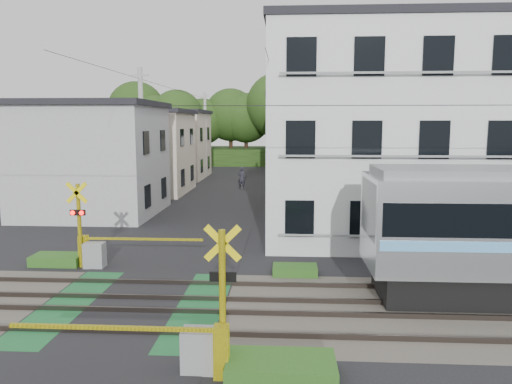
# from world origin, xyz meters

# --- Properties ---
(ground) EXTENTS (120.00, 120.00, 0.00)m
(ground) POSITION_xyz_m (0.00, 0.00, 0.00)
(ground) COLOR black
(track_bed) EXTENTS (120.00, 120.00, 0.14)m
(track_bed) POSITION_xyz_m (0.00, 0.00, 0.04)
(track_bed) COLOR #47423A
(track_bed) RESTS_ON ground
(crossing_signal_near) EXTENTS (4.74, 0.65, 3.09)m
(crossing_signal_near) POSITION_xyz_m (2.59, -3.65, 0.71)
(crossing_signal_near) COLOR yellow
(crossing_signal_near) RESTS_ON ground
(crossing_signal_far) EXTENTS (4.74, 0.65, 3.09)m
(crossing_signal_far) POSITION_xyz_m (-2.59, 3.65, 0.71)
(crossing_signal_far) COLOR yellow
(crossing_signal_far) RESTS_ON ground
(apartment_block) EXTENTS (10.20, 8.36, 9.30)m
(apartment_block) POSITION_xyz_m (8.50, 9.49, 4.66)
(apartment_block) COLOR silver
(apartment_block) RESTS_ON ground
(houses_row) EXTENTS (22.07, 31.35, 6.80)m
(houses_row) POSITION_xyz_m (0.25, 25.92, 3.24)
(houses_row) COLOR #A5A7AA
(houses_row) RESTS_ON ground
(tree_hill) EXTENTS (40.00, 11.64, 11.13)m
(tree_hill) POSITION_xyz_m (0.78, 48.97, 5.45)
(tree_hill) COLOR #254115
(tree_hill) RESTS_ON ground
(catenary) EXTENTS (60.00, 5.04, 7.00)m
(catenary) POSITION_xyz_m (6.00, 0.03, 3.70)
(catenary) COLOR #2D2D33
(catenary) RESTS_ON ground
(utility_poles) EXTENTS (7.90, 42.00, 8.00)m
(utility_poles) POSITION_xyz_m (-1.05, 23.01, 4.08)
(utility_poles) COLOR #A5A5A0
(utility_poles) RESTS_ON ground
(pedestrian) EXTENTS (0.71, 0.54, 1.76)m
(pedestrian) POSITION_xyz_m (0.85, 25.02, 0.88)
(pedestrian) COLOR #22222B
(pedestrian) RESTS_ON ground
(weed_patches) EXTENTS (10.25, 8.80, 0.40)m
(weed_patches) POSITION_xyz_m (1.76, -0.09, 0.18)
(weed_patches) COLOR #2D5E1E
(weed_patches) RESTS_ON ground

